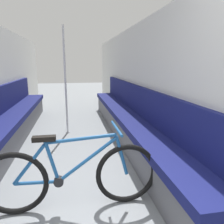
{
  "coord_description": "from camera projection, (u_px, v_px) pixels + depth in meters",
  "views": [
    {
      "loc": [
        0.06,
        -0.68,
        1.36
      ],
      "look_at": [
        0.72,
        2.98,
        0.53
      ],
      "focal_mm": 35.0,
      "sensor_mm": 36.0,
      "label": 1
    }
  ],
  "objects": [
    {
      "name": "wall_right",
      "position": [
        140.0,
        82.0,
        4.02
      ],
      "size": [
        0.1,
        9.62,
        2.06
      ],
      "primitive_type": "cube",
      "color": "silver",
      "rests_on": "ground"
    },
    {
      "name": "bench_seat_row_right",
      "position": [
        128.0,
        122.0,
        3.98
      ],
      "size": [
        0.46,
        5.43,
        0.97
      ],
      "color": "#5B5B60",
      "rests_on": "ground"
    },
    {
      "name": "bench_seat_row_left",
      "position": [
        7.0,
        127.0,
        3.62
      ],
      "size": [
        0.46,
        5.43,
        0.97
      ],
      "color": "#5B5B60",
      "rests_on": "ground"
    },
    {
      "name": "bicycle",
      "position": [
        72.0,
        176.0,
        2.04
      ],
      "size": [
        1.64,
        0.46,
        0.79
      ],
      "rotation": [
        0.0,
        0.0,
        0.29
      ],
      "color": "black",
      "rests_on": "ground"
    },
    {
      "name": "grab_pole_near",
      "position": [
        65.0,
        83.0,
        4.16
      ],
      "size": [
        0.08,
        0.08,
        2.04
      ],
      "color": "gray",
      "rests_on": "ground"
    }
  ]
}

